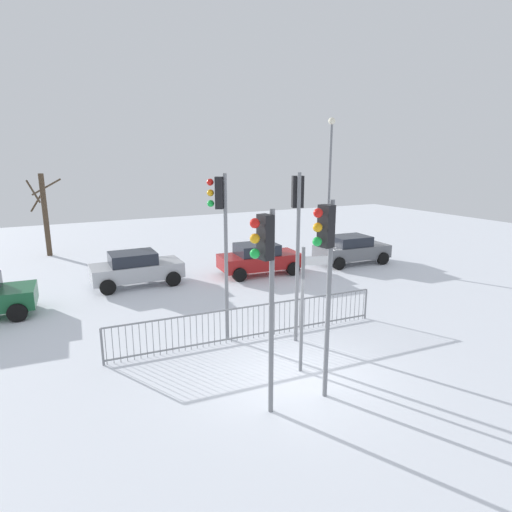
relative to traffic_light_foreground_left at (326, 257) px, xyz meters
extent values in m
plane|color=white|center=(0.00, 1.24, -3.35)|extent=(60.00, 60.00, 0.00)
cylinder|color=slate|center=(0.14, 0.03, -1.06)|extent=(0.11, 0.11, 4.58)
cube|color=black|center=(-0.02, 0.00, 0.67)|extent=(0.27, 0.35, 0.90)
sphere|color=red|center=(-0.27, -0.05, 0.97)|extent=(0.20, 0.20, 0.20)
sphere|color=orange|center=(-0.27, -0.05, 0.67)|extent=(0.20, 0.20, 0.20)
sphere|color=green|center=(-0.27, -0.05, 0.37)|extent=(0.20, 0.20, 0.20)
cylinder|color=slate|center=(-1.29, 0.05, -1.12)|extent=(0.11, 0.11, 4.46)
cube|color=black|center=(-1.45, 0.03, 0.56)|extent=(0.26, 0.34, 0.90)
sphere|color=red|center=(-1.70, 0.00, 0.86)|extent=(0.20, 0.20, 0.20)
sphere|color=orange|center=(-1.70, 0.00, 0.56)|extent=(0.20, 0.20, 0.20)
sphere|color=green|center=(-1.70, 0.00, 0.26)|extent=(0.20, 0.20, 0.20)
cylinder|color=slate|center=(1.16, 2.91, -0.84)|extent=(0.11, 0.11, 5.03)
cube|color=black|center=(1.22, 3.07, 1.13)|extent=(0.37, 0.31, 0.90)
sphere|color=red|center=(1.30, 3.31, 1.43)|extent=(0.20, 0.20, 0.20)
sphere|color=orange|center=(1.30, 3.31, 1.13)|extent=(0.20, 0.20, 0.20)
sphere|color=green|center=(1.30, 3.31, 0.83)|extent=(0.20, 0.20, 0.20)
cylinder|color=slate|center=(-0.64, 3.97, -0.85)|extent=(0.11, 0.11, 5.01)
cube|color=black|center=(-0.79, 4.04, 1.10)|extent=(0.34, 0.39, 0.90)
sphere|color=red|center=(-1.01, 4.16, 1.40)|extent=(0.20, 0.20, 0.20)
sphere|color=orange|center=(-1.01, 4.16, 1.10)|extent=(0.20, 0.20, 0.20)
sphere|color=green|center=(-1.01, 4.16, 0.80)|extent=(0.20, 0.20, 0.20)
cylinder|color=slate|center=(0.28, 1.28, -1.70)|extent=(0.09, 0.09, 3.30)
cube|color=white|center=(0.66, 1.16, -0.40)|extent=(0.68, 0.23, 0.22)
cube|color=slate|center=(0.00, 3.64, -2.30)|extent=(8.54, 0.60, 0.04)
cube|color=slate|center=(0.00, 3.64, -3.23)|extent=(8.54, 0.60, 0.04)
cylinder|color=slate|center=(-4.18, 3.91, -2.83)|extent=(0.02, 0.02, 1.05)
cylinder|color=slate|center=(-4.01, 3.90, -2.83)|extent=(0.02, 0.02, 1.05)
cylinder|color=slate|center=(-3.83, 3.89, -2.83)|extent=(0.02, 0.02, 1.05)
cylinder|color=slate|center=(-3.65, 3.88, -2.83)|extent=(0.02, 0.02, 1.05)
cylinder|color=slate|center=(-3.47, 3.87, -2.83)|extent=(0.02, 0.02, 1.05)
cylinder|color=slate|center=(-3.29, 3.86, -2.83)|extent=(0.02, 0.02, 1.05)
cylinder|color=slate|center=(-3.12, 3.84, -2.83)|extent=(0.02, 0.02, 1.05)
cylinder|color=slate|center=(-2.94, 3.83, -2.83)|extent=(0.02, 0.02, 1.05)
cylinder|color=slate|center=(-2.76, 3.82, -2.83)|extent=(0.02, 0.02, 1.05)
cylinder|color=slate|center=(-2.58, 3.81, -2.83)|extent=(0.02, 0.02, 1.05)
cylinder|color=slate|center=(-2.40, 3.80, -2.83)|extent=(0.02, 0.02, 1.05)
cylinder|color=slate|center=(-2.23, 3.79, -2.83)|extent=(0.02, 0.02, 1.05)
cylinder|color=slate|center=(-2.05, 3.77, -2.83)|extent=(0.02, 0.02, 1.05)
cylinder|color=slate|center=(-1.87, 3.76, -2.83)|extent=(0.02, 0.02, 1.05)
cylinder|color=slate|center=(-1.69, 3.75, -2.83)|extent=(0.02, 0.02, 1.05)
cylinder|color=slate|center=(-1.52, 3.74, -2.83)|extent=(0.02, 0.02, 1.05)
cylinder|color=slate|center=(-1.34, 3.73, -2.83)|extent=(0.02, 0.02, 1.05)
cylinder|color=slate|center=(-1.16, 3.72, -2.83)|extent=(0.02, 0.02, 1.05)
cylinder|color=slate|center=(-0.98, 3.70, -2.83)|extent=(0.02, 0.02, 1.05)
cylinder|color=slate|center=(-0.80, 3.69, -2.83)|extent=(0.02, 0.02, 1.05)
cylinder|color=slate|center=(-0.63, 3.68, -2.83)|extent=(0.02, 0.02, 1.05)
cylinder|color=slate|center=(-0.45, 3.67, -2.83)|extent=(0.02, 0.02, 1.05)
cylinder|color=slate|center=(-0.27, 3.66, -2.83)|extent=(0.02, 0.02, 1.05)
cylinder|color=slate|center=(-0.09, 3.65, -2.83)|extent=(0.02, 0.02, 1.05)
cylinder|color=slate|center=(0.08, 3.64, -2.83)|extent=(0.02, 0.02, 1.05)
cylinder|color=slate|center=(0.26, 3.62, -2.83)|extent=(0.02, 0.02, 1.05)
cylinder|color=slate|center=(0.44, 3.61, -2.83)|extent=(0.02, 0.02, 1.05)
cylinder|color=slate|center=(0.62, 3.60, -2.83)|extent=(0.02, 0.02, 1.05)
cylinder|color=slate|center=(0.80, 3.59, -2.83)|extent=(0.02, 0.02, 1.05)
cylinder|color=slate|center=(0.97, 3.58, -2.83)|extent=(0.02, 0.02, 1.05)
cylinder|color=slate|center=(1.15, 3.57, -2.83)|extent=(0.02, 0.02, 1.05)
cylinder|color=slate|center=(1.33, 3.55, -2.83)|extent=(0.02, 0.02, 1.05)
cylinder|color=slate|center=(1.51, 3.54, -2.83)|extent=(0.02, 0.02, 1.05)
cylinder|color=slate|center=(1.69, 3.53, -2.83)|extent=(0.02, 0.02, 1.05)
cylinder|color=slate|center=(1.86, 3.52, -2.83)|extent=(0.02, 0.02, 1.05)
cylinder|color=slate|center=(2.04, 3.51, -2.83)|extent=(0.02, 0.02, 1.05)
cylinder|color=slate|center=(2.22, 3.50, -2.83)|extent=(0.02, 0.02, 1.05)
cylinder|color=slate|center=(2.40, 3.48, -2.83)|extent=(0.02, 0.02, 1.05)
cylinder|color=slate|center=(2.57, 3.47, -2.83)|extent=(0.02, 0.02, 1.05)
cylinder|color=slate|center=(2.75, 3.46, -2.83)|extent=(0.02, 0.02, 1.05)
cylinder|color=slate|center=(2.93, 3.45, -2.83)|extent=(0.02, 0.02, 1.05)
cylinder|color=slate|center=(3.11, 3.44, -2.83)|extent=(0.02, 0.02, 1.05)
cylinder|color=slate|center=(3.29, 3.43, -2.83)|extent=(0.02, 0.02, 1.05)
cylinder|color=slate|center=(3.46, 3.41, -2.83)|extent=(0.02, 0.02, 1.05)
cylinder|color=slate|center=(3.64, 3.40, -2.83)|extent=(0.02, 0.02, 1.05)
cylinder|color=slate|center=(3.82, 3.39, -2.83)|extent=(0.02, 0.02, 1.05)
cylinder|color=slate|center=(4.00, 3.38, -2.83)|extent=(0.02, 0.02, 1.05)
cylinder|color=slate|center=(4.17, 3.37, -2.83)|extent=(0.02, 0.02, 1.05)
cylinder|color=slate|center=(-4.27, 3.92, -2.83)|extent=(0.06, 0.06, 1.05)
cylinder|color=slate|center=(4.26, 3.36, -2.83)|extent=(0.06, 0.06, 1.05)
cube|color=maroon|center=(3.66, 10.10, -2.71)|extent=(3.91, 1.97, 0.65)
cube|color=#1E232D|center=(3.51, 10.11, -2.16)|extent=(2.00, 1.63, 0.55)
cylinder|color=black|center=(5.06, 10.85, -3.03)|extent=(0.65, 0.26, 0.64)
cylinder|color=black|center=(4.94, 9.16, -3.03)|extent=(0.65, 0.26, 0.64)
cylinder|color=black|center=(2.37, 11.04, -3.03)|extent=(0.65, 0.26, 0.64)
cylinder|color=black|center=(2.25, 9.35, -3.03)|extent=(0.65, 0.26, 0.64)
cylinder|color=black|center=(-6.31, 10.18, -3.03)|extent=(0.65, 0.26, 0.64)
cylinder|color=black|center=(-6.43, 8.49, -3.03)|extent=(0.65, 0.26, 0.64)
cube|color=#B2B5BA|center=(-1.92, 10.92, -2.71)|extent=(3.81, 1.72, 0.65)
cube|color=#1E232D|center=(-2.07, 10.92, -2.16)|extent=(1.91, 1.51, 0.55)
cylinder|color=black|center=(-0.57, 11.76, -3.03)|extent=(0.64, 0.22, 0.64)
cylinder|color=black|center=(-0.58, 10.06, -3.03)|extent=(0.64, 0.22, 0.64)
cylinder|color=black|center=(-3.27, 11.78, -3.03)|extent=(0.64, 0.22, 0.64)
cylinder|color=black|center=(-3.28, 10.08, -3.03)|extent=(0.64, 0.22, 0.64)
cube|color=slate|center=(8.90, 9.74, -2.71)|extent=(3.91, 1.95, 0.65)
cube|color=#1E232D|center=(8.76, 9.75, -2.16)|extent=(2.00, 1.63, 0.55)
cylinder|color=black|center=(10.31, 10.50, -3.03)|extent=(0.65, 0.26, 0.64)
cylinder|color=black|center=(10.19, 8.80, -3.03)|extent=(0.65, 0.26, 0.64)
cylinder|color=black|center=(7.62, 10.68, -3.03)|extent=(0.65, 0.26, 0.64)
cylinder|color=black|center=(7.50, 8.99, -3.03)|extent=(0.65, 0.26, 0.64)
cylinder|color=slate|center=(8.27, 11.07, 0.21)|extent=(0.14, 0.14, 7.12)
sphere|color=#F2EACC|center=(8.27, 11.07, 3.87)|extent=(0.36, 0.36, 0.36)
cylinder|color=#473828|center=(-5.20, 18.93, -1.06)|extent=(0.28, 0.28, 4.58)
cylinder|color=#473828|center=(-5.66, 18.66, 0.29)|extent=(0.66, 1.03, 1.19)
cylinder|color=#473828|center=(-4.98, 19.69, 0.44)|extent=(1.60, 0.55, 0.96)
cylinder|color=#473828|center=(-5.51, 19.29, -0.28)|extent=(0.85, 0.75, 1.14)
camera|label=1|loc=(-5.30, -7.14, 2.09)|focal=29.56mm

